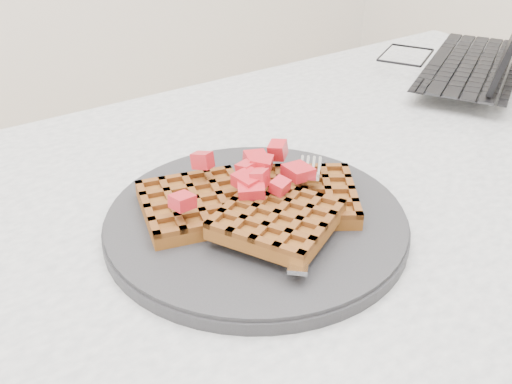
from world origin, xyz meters
The scene contains 6 objects.
table centered at (0.00, 0.00, 0.64)m, with size 1.20×0.80×0.75m.
plate centered at (-0.10, 0.03, 0.76)m, with size 0.29×0.29×0.02m, color black.
waffles centered at (-0.10, 0.02, 0.78)m, with size 0.22×0.20×0.03m.
strawberry_pile centered at (-0.10, 0.03, 0.80)m, with size 0.15×0.15×0.02m, color #9A000B, non-canonical shape.
fork centered at (-0.07, -0.01, 0.77)m, with size 0.02×0.18×0.02m, color silver, non-canonical shape.
laptop centered at (0.41, 0.20, 0.79)m, with size 0.39×0.36×0.22m.
Camera 1 is at (-0.36, -0.35, 1.06)m, focal length 40.00 mm.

